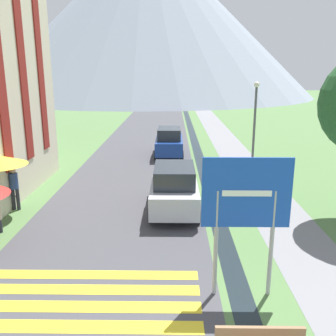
{
  "coord_description": "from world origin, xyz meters",
  "views": [
    {
      "loc": [
        -0.46,
        -4.01,
        5.33
      ],
      "look_at": [
        -0.65,
        10.0,
        1.65
      ],
      "focal_mm": 40.0,
      "sensor_mm": 36.0,
      "label": 1
    }
  ],
  "objects_px": {
    "road_sign": "(246,205)",
    "parked_car_far": "(169,142)",
    "person_standing_terrace": "(14,186)",
    "parked_car_near": "(174,188)",
    "cafe_chair_far_left": "(10,195)",
    "streetlamp": "(255,121)"
  },
  "relations": [
    {
      "from": "road_sign",
      "to": "parked_car_far",
      "type": "xyz_separation_m",
      "value": [
        -1.93,
        15.24,
        -1.4
      ]
    },
    {
      "from": "person_standing_terrace",
      "to": "parked_car_near",
      "type": "bearing_deg",
      "value": 0.26
    },
    {
      "from": "road_sign",
      "to": "parked_car_far",
      "type": "distance_m",
      "value": 15.42
    },
    {
      "from": "parked_car_near",
      "to": "parked_car_far",
      "type": "xyz_separation_m",
      "value": [
        -0.3,
        9.59,
        -0.0
      ]
    },
    {
      "from": "parked_car_near",
      "to": "person_standing_terrace",
      "type": "bearing_deg",
      "value": -179.74
    },
    {
      "from": "parked_car_far",
      "to": "cafe_chair_far_left",
      "type": "height_order",
      "value": "parked_car_far"
    },
    {
      "from": "road_sign",
      "to": "cafe_chair_far_left",
      "type": "xyz_separation_m",
      "value": [
        -8.16,
        5.84,
        -1.8
      ]
    },
    {
      "from": "road_sign",
      "to": "person_standing_terrace",
      "type": "relative_size",
      "value": 2.03
    },
    {
      "from": "parked_car_near",
      "to": "cafe_chair_far_left",
      "type": "relative_size",
      "value": 4.79
    },
    {
      "from": "road_sign",
      "to": "streetlamp",
      "type": "height_order",
      "value": "streetlamp"
    },
    {
      "from": "road_sign",
      "to": "cafe_chair_far_left",
      "type": "distance_m",
      "value": 10.19
    },
    {
      "from": "parked_car_near",
      "to": "parked_car_far",
      "type": "relative_size",
      "value": 1.03
    },
    {
      "from": "parked_car_near",
      "to": "person_standing_terrace",
      "type": "distance_m",
      "value": 6.21
    },
    {
      "from": "road_sign",
      "to": "parked_car_near",
      "type": "xyz_separation_m",
      "value": [
        -1.63,
        5.65,
        -1.4
      ]
    },
    {
      "from": "parked_car_near",
      "to": "streetlamp",
      "type": "height_order",
      "value": "streetlamp"
    },
    {
      "from": "parked_car_near",
      "to": "cafe_chair_far_left",
      "type": "distance_m",
      "value": 6.54
    },
    {
      "from": "road_sign",
      "to": "parked_car_near",
      "type": "height_order",
      "value": "road_sign"
    },
    {
      "from": "cafe_chair_far_left",
      "to": "person_standing_terrace",
      "type": "relative_size",
      "value": 0.5
    },
    {
      "from": "parked_car_near",
      "to": "cafe_chair_far_left",
      "type": "xyz_separation_m",
      "value": [
        -6.53,
        0.19,
        -0.4
      ]
    },
    {
      "from": "streetlamp",
      "to": "parked_car_far",
      "type": "bearing_deg",
      "value": 134.2
    },
    {
      "from": "road_sign",
      "to": "cafe_chair_far_left",
      "type": "height_order",
      "value": "road_sign"
    },
    {
      "from": "streetlamp",
      "to": "parked_car_near",
      "type": "bearing_deg",
      "value": -128.5
    }
  ]
}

